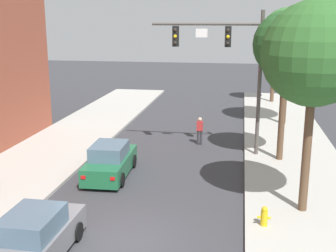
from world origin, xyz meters
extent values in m
plane|color=#38383D|center=(0.00, 0.00, 0.00)|extent=(120.00, 120.00, 0.00)
cylinder|color=#514C47|center=(4.60, 9.92, 3.90)|extent=(0.20, 0.20, 7.50)
cylinder|color=#514C47|center=(1.78, 9.92, 6.95)|extent=(5.64, 0.14, 0.14)
cube|color=black|center=(2.91, 9.92, 6.33)|extent=(0.32, 0.28, 1.05)
sphere|color=#2D2823|center=(2.91, 9.77, 6.66)|extent=(0.18, 0.18, 0.18)
sphere|color=yellow|center=(2.91, 9.77, 6.33)|extent=(0.18, 0.18, 0.18)
sphere|color=#2D2823|center=(2.91, 9.77, 6.00)|extent=(0.18, 0.18, 0.18)
cube|color=black|center=(0.20, 9.92, 6.33)|extent=(0.32, 0.28, 1.05)
sphere|color=#2D2823|center=(0.20, 9.77, 6.66)|extent=(0.18, 0.18, 0.18)
sphere|color=yellow|center=(0.20, 9.77, 6.33)|extent=(0.18, 0.18, 0.18)
sphere|color=#2D2823|center=(0.20, 9.77, 6.00)|extent=(0.18, 0.18, 0.18)
cube|color=white|center=(1.56, 9.90, 6.50)|extent=(0.60, 0.03, 0.44)
cube|color=#1E663D|center=(-2.24, 5.78, 0.56)|extent=(1.88, 4.27, 0.80)
cube|color=slate|center=(-2.23, 5.63, 1.28)|extent=(1.58, 2.06, 0.64)
cylinder|color=black|center=(-3.10, 7.05, 0.32)|extent=(0.25, 0.65, 0.64)
cylinder|color=black|center=(-1.49, 7.12, 0.32)|extent=(0.25, 0.65, 0.64)
cylinder|color=black|center=(-2.99, 4.45, 0.32)|extent=(0.25, 0.65, 0.64)
cylinder|color=black|center=(-1.38, 4.52, 0.32)|extent=(0.25, 0.65, 0.64)
cube|color=red|center=(-2.79, 3.64, 0.68)|extent=(0.20, 0.05, 0.14)
cube|color=red|center=(-1.51, 3.69, 0.68)|extent=(0.20, 0.05, 0.14)
cube|color=slate|center=(-2.34, -1.65, 0.56)|extent=(1.71, 4.21, 0.80)
cube|color=slate|center=(-2.34, -1.80, 1.28)|extent=(1.51, 2.01, 0.64)
cylinder|color=black|center=(-3.16, -0.35, 0.32)|extent=(0.22, 0.64, 0.64)
cylinder|color=black|center=(-1.54, -0.34, 0.32)|extent=(0.22, 0.64, 0.64)
cylinder|color=#333338|center=(1.29, 11.70, 0.42)|extent=(0.14, 0.14, 0.85)
cylinder|color=#333338|center=(1.47, 11.70, 0.42)|extent=(0.14, 0.14, 0.85)
cube|color=#B72D2D|center=(1.38, 11.70, 1.13)|extent=(0.36, 0.22, 0.56)
sphere|color=beige|center=(1.38, 11.70, 1.53)|extent=(0.22, 0.22, 0.22)
cylinder|color=gold|center=(4.65, 1.50, 0.43)|extent=(0.24, 0.24, 0.55)
sphere|color=gold|center=(4.65, 1.50, 0.76)|extent=(0.22, 0.22, 0.22)
cylinder|color=gold|center=(4.47, 1.50, 0.45)|extent=(0.12, 0.09, 0.09)
cylinder|color=gold|center=(4.83, 1.50, 0.45)|extent=(0.12, 0.09, 0.09)
cylinder|color=brown|center=(6.15, 3.07, 2.39)|extent=(0.32, 0.32, 4.49)
sphere|color=#2D6028|center=(6.15, 3.07, 6.04)|extent=(3.73, 3.73, 3.73)
cylinder|color=brown|center=(5.77, 9.22, 2.46)|extent=(0.32, 0.32, 4.63)
sphere|color=#235123|center=(5.77, 9.22, 6.00)|extent=(3.27, 3.27, 3.27)
cylinder|color=brown|center=(6.64, 17.35, 2.32)|extent=(0.32, 0.32, 4.33)
sphere|color=#387033|center=(6.64, 17.35, 5.98)|extent=(4.00, 4.00, 4.00)
cylinder|color=brown|center=(6.35, 25.59, 2.51)|extent=(0.32, 0.32, 4.72)
sphere|color=#387033|center=(6.35, 25.59, 5.96)|extent=(2.89, 2.89, 2.89)
camera|label=1|loc=(3.67, -12.84, 7.23)|focal=46.43mm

